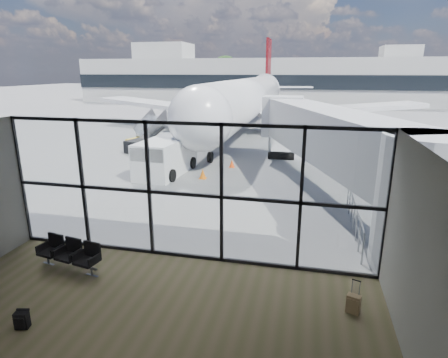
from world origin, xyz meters
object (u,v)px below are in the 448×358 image
at_px(seating_row, 71,252).
at_px(belt_loader, 143,144).
at_px(mobile_stairs, 146,141).
at_px(airliner, 248,99).
at_px(service_van, 165,156).
at_px(backpack, 22,320).
at_px(suitcase, 353,304).

xyz_separation_m(seating_row, belt_loader, (-5.35, 16.89, 0.02)).
bearing_deg(mobile_stairs, airliner, 80.97).
bearing_deg(service_van, backpack, -78.86).
distance_m(suitcase, belt_loader, 22.08).
bearing_deg(airliner, service_van, -95.67).
xyz_separation_m(belt_loader, mobile_stairs, (-0.23, 1.13, 0.01)).
distance_m(suitcase, mobile_stairs, 23.12).
xyz_separation_m(service_van, belt_loader, (-4.11, 5.82, -0.52)).
distance_m(airliner, mobile_stairs, 13.56).
bearing_deg(seating_row, airliner, 99.39).
height_order(service_van, belt_loader, service_van).
distance_m(backpack, belt_loader, 20.57).
bearing_deg(service_van, seating_row, -79.87).
xyz_separation_m(suitcase, service_van, (-9.59, 11.50, 0.80)).
distance_m(seating_row, mobile_stairs, 18.87).
xyz_separation_m(seating_row, suitcase, (8.34, -0.43, -0.26)).
height_order(suitcase, airliner, airliner).
xyz_separation_m(seating_row, mobile_stairs, (-5.58, 18.02, 0.03)).
bearing_deg(airliner, suitcase, -75.68).
height_order(service_van, mobile_stairs, mobile_stairs).
relative_size(backpack, service_van, 0.10).
relative_size(seating_row, belt_loader, 0.57).
bearing_deg(mobile_stairs, service_van, -39.29).
distance_m(seating_row, airliner, 29.93).
bearing_deg(backpack, service_van, 85.35).
distance_m(airliner, service_van, 18.94).
bearing_deg(service_van, airliner, 88.08).
bearing_deg(service_van, suitcase, -46.47).
bearing_deg(seating_row, service_van, 106.97).
bearing_deg(airliner, belt_loader, -114.79).
relative_size(backpack, mobile_stairs, 0.13).
bearing_deg(airliner, seating_row, -91.19).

